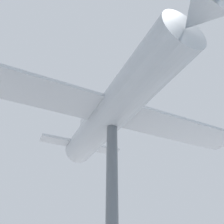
% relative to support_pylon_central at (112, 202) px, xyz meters
% --- Properties ---
extents(support_pylon_central, '(0.55, 0.55, 7.29)m').
position_rel_support_pylon_central_xyz_m(support_pylon_central, '(0.00, 0.00, 0.00)').
color(support_pylon_central, slate).
rests_on(support_pylon_central, ground_plane).
extents(suspended_airplane, '(18.21, 13.44, 3.53)m').
position_rel_support_pylon_central_xyz_m(suspended_airplane, '(0.02, 0.30, 4.63)').
color(suspended_airplane, '#B2B7BC').
rests_on(suspended_airplane, support_pylon_central).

